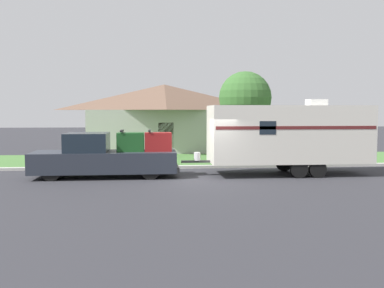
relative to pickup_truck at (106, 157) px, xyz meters
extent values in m
plane|color=#2D2D33|center=(4.23, -1.29, -0.88)|extent=(120.00, 120.00, 0.00)
cube|color=beige|center=(4.23, 2.46, -0.81)|extent=(80.00, 0.30, 0.14)
cube|color=#477538|center=(4.23, 6.11, -0.86)|extent=(80.00, 7.00, 0.03)
cube|color=#B2B2A8|center=(2.89, 12.65, 0.59)|extent=(10.35, 6.37, 2.93)
pyramid|color=brown|center=(2.89, 12.65, 2.97)|extent=(11.18, 6.88, 1.84)
cube|color=#4C3828|center=(2.89, 9.49, 0.17)|extent=(1.00, 0.06, 2.10)
cylinder|color=black|center=(-2.13, -0.83, -0.46)|extent=(0.84, 0.28, 0.84)
cylinder|color=black|center=(-2.13, 0.83, -0.46)|extent=(0.84, 0.28, 0.84)
cylinder|color=black|center=(1.90, -0.83, -0.46)|extent=(0.84, 0.28, 0.84)
cylinder|color=black|center=(1.90, 0.83, -0.46)|extent=(0.84, 0.28, 0.84)
cube|color=#282D38|center=(-1.40, 0.00, -0.21)|extent=(3.40, 2.03, 0.87)
cube|color=#19232D|center=(-0.79, 0.00, 0.63)|extent=(1.77, 1.86, 0.80)
cube|color=#282D38|center=(1.65, 0.00, -0.21)|extent=(2.69, 2.03, 0.87)
cube|color=#333333|center=(3.06, 0.00, -0.53)|extent=(0.12, 1.82, 0.20)
cube|color=#194C1E|center=(1.06, 0.00, 0.63)|extent=(1.15, 0.85, 0.80)
cube|color=black|center=(0.69, 0.00, 1.11)|extent=(0.10, 0.94, 0.08)
cube|color=maroon|center=(2.24, 0.00, 0.63)|extent=(1.15, 0.85, 0.80)
cube|color=black|center=(1.87, 0.00, 1.11)|extent=(0.10, 0.94, 0.08)
cylinder|color=black|center=(8.20, -1.05, -0.51)|extent=(0.73, 0.22, 0.73)
cylinder|color=black|center=(8.20, 1.05, -0.51)|extent=(0.73, 0.22, 0.73)
cylinder|color=black|center=(9.00, -1.05, -0.51)|extent=(0.73, 0.22, 0.73)
cylinder|color=black|center=(9.00, 1.05, -0.51)|extent=(0.73, 0.22, 0.73)
cube|color=silver|center=(8.04, 0.00, 0.95)|extent=(7.04, 2.38, 2.51)
cube|color=#5B1E1E|center=(8.04, -1.20, 1.26)|extent=(6.90, 0.01, 0.14)
cube|color=#383838|center=(3.88, 0.00, -0.25)|extent=(1.27, 0.12, 0.10)
cylinder|color=silver|center=(3.94, 0.00, -0.02)|extent=(0.28, 0.28, 0.36)
cube|color=silver|center=(9.30, 0.00, 2.34)|extent=(0.80, 0.68, 0.28)
cube|color=#19232D|center=(6.77, -1.20, 1.26)|extent=(0.70, 0.01, 0.56)
cylinder|color=brown|center=(5.35, 3.20, -0.28)|extent=(0.09, 0.09, 1.19)
cube|color=black|center=(5.35, 3.20, 0.42)|extent=(0.48, 0.20, 0.22)
cylinder|color=brown|center=(7.41, 6.10, 0.36)|extent=(0.24, 0.24, 2.48)
sphere|color=#38662D|center=(7.41, 6.10, 2.74)|extent=(3.06, 3.06, 3.06)
camera|label=1|loc=(1.97, -18.55, 1.94)|focal=40.00mm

